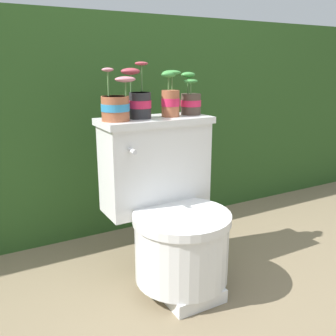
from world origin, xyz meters
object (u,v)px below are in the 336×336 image
object	(u,v)px
potted_plant_midleft	(139,100)
toilet	(169,209)
potted_plant_left	(116,105)
potted_plant_middle	(170,98)
potted_plant_midright	(191,100)

from	to	relation	value
potted_plant_midleft	toilet	bearing A→B (deg)	-64.20
potted_plant_left	toilet	bearing A→B (deg)	-32.29
potted_plant_midleft	potted_plant_middle	distance (m)	0.15
potted_plant_midleft	potted_plant_midright	xyz separation A→B (m)	(0.27, 0.00, -0.01)
toilet	potted_plant_midright	xyz separation A→B (m)	(0.20, 0.15, 0.47)
potted_plant_left	potted_plant_midright	bearing A→B (deg)	4.00
potted_plant_midleft	potted_plant_middle	size ratio (longest dim) A/B	1.18
potted_plant_middle	potted_plant_midright	world-z (taller)	potted_plant_middle
potted_plant_left	potted_plant_middle	world-z (taller)	potted_plant_left
potted_plant_midleft	potted_plant_midright	bearing A→B (deg)	0.42
toilet	potted_plant_midright	bearing A→B (deg)	36.77
potted_plant_middle	toilet	bearing A→B (deg)	-120.90
potted_plant_left	potted_plant_midleft	world-z (taller)	potted_plant_midleft
potted_plant_midleft	potted_plant_midright	size ratio (longest dim) A/B	1.23
potted_plant_left	potted_plant_middle	distance (m)	0.27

